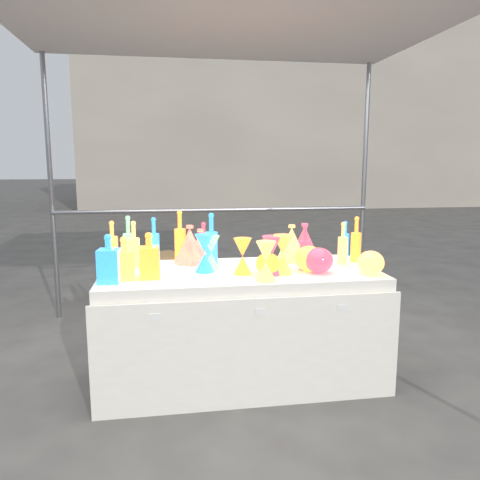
{
  "coord_description": "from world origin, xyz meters",
  "views": [
    {
      "loc": [
        -0.47,
        -2.97,
        1.45
      ],
      "look_at": [
        0.0,
        0.0,
        0.95
      ],
      "focal_mm": 35.0,
      "sensor_mm": 36.0,
      "label": 1
    }
  ],
  "objects": [
    {
      "name": "globe_0",
      "position": [
        0.44,
        -0.1,
        0.82
      ],
      "size": [
        0.23,
        0.23,
        0.15
      ],
      "primitive_type": null,
      "rotation": [
        0.0,
        0.0,
        -0.26
      ],
      "color": "#CF1341",
      "rests_on": "display_table"
    },
    {
      "name": "bottle_11",
      "position": [
        0.73,
        0.07,
        0.9
      ],
      "size": [
        0.08,
        0.08,
        0.3
      ],
      "primitive_type": null,
      "rotation": [
        0.0,
        0.0,
        0.35
      ],
      "color": "#13785B",
      "rests_on": "display_table"
    },
    {
      "name": "bottle_9",
      "position": [
        0.86,
        0.14,
        0.91
      ],
      "size": [
        0.1,
        0.1,
        0.32
      ],
      "primitive_type": null,
      "rotation": [
        0.0,
        0.0,
        -0.42
      ],
      "color": "yellow",
      "rests_on": "display_table"
    },
    {
      "name": "bottle_5",
      "position": [
        -0.73,
        0.28,
        0.92
      ],
      "size": [
        0.08,
        0.08,
        0.34
      ],
      "primitive_type": null,
      "rotation": [
        0.0,
        0.0,
        -0.05
      ],
      "color": "#B42495",
      "rests_on": "display_table"
    },
    {
      "name": "decanter_2",
      "position": [
        -0.81,
        -0.2,
        0.89
      ],
      "size": [
        0.13,
        0.13,
        0.29
      ],
      "primitive_type": null,
      "rotation": [
        0.0,
        0.0,
        -0.09
      ],
      "color": "#167C32",
      "rests_on": "display_table"
    },
    {
      "name": "display_table",
      "position": [
        0.0,
        -0.01,
        0.37
      ],
      "size": [
        1.84,
        0.83,
        0.75
      ],
      "color": "white",
      "rests_on": "ground"
    },
    {
      "name": "bottle_7",
      "position": [
        -0.17,
        0.18,
        0.93
      ],
      "size": [
        0.11,
        0.11,
        0.36
      ],
      "primitive_type": null,
      "rotation": [
        0.0,
        0.0,
        -0.3
      ],
      "color": "#167C32",
      "rests_on": "display_table"
    },
    {
      "name": "lampshade_2",
      "position": [
        0.52,
        0.28,
        0.88
      ],
      "size": [
        0.24,
        0.24,
        0.26
      ],
      "primitive_type": null,
      "rotation": [
        0.0,
        0.0,
        0.09
      ],
      "color": "#1C25A4",
      "rests_on": "display_table"
    },
    {
      "name": "cardboard_box_flat",
      "position": [
        0.57,
        2.39,
        0.03
      ],
      "size": [
        0.69,
        0.53,
        0.06
      ],
      "primitive_type": "cube",
      "rotation": [
        0.0,
        0.0,
        -0.12
      ],
      "color": "#A57B4A",
      "rests_on": "ground"
    },
    {
      "name": "lampshade_1",
      "position": [
        -0.24,
        0.28,
        0.87
      ],
      "size": [
        0.23,
        0.23,
        0.24
      ],
      "primitive_type": null,
      "rotation": [
        0.0,
        0.0,
        0.2
      ],
      "color": "yellow",
      "rests_on": "display_table"
    },
    {
      "name": "bottle_8",
      "position": [
        0.86,
        0.34,
        0.88
      ],
      "size": [
        0.06,
        0.06,
        0.27
      ],
      "primitive_type": null,
      "rotation": [
        0.0,
        0.0,
        -0.08
      ],
      "color": "#167C32",
      "rests_on": "display_table"
    },
    {
      "name": "globe_3",
      "position": [
        0.48,
        -0.16,
        0.82
      ],
      "size": [
        0.21,
        0.21,
        0.15
      ],
      "primitive_type": null,
      "rotation": [
        0.0,
        0.0,
        -0.16
      ],
      "color": "#1C25A4",
      "rests_on": "display_table"
    },
    {
      "name": "hourglass_3",
      "position": [
        -0.18,
        0.05,
        0.86
      ],
      "size": [
        0.12,
        0.12,
        0.23
      ],
      "primitive_type": null,
      "rotation": [
        0.0,
        0.0,
        -0.1
      ],
      "color": "#B42495",
      "rests_on": "display_table"
    },
    {
      "name": "decanter_1",
      "position": [
        -0.58,
        -0.13,
        0.89
      ],
      "size": [
        0.13,
        0.13,
        0.28
      ],
      "primitive_type": null,
      "rotation": [
        0.0,
        0.0,
        0.06
      ],
      "color": "yellow",
      "rests_on": "display_table"
    },
    {
      "name": "hourglass_0",
      "position": [
        -0.0,
        -0.11,
        0.87
      ],
      "size": [
        0.15,
        0.15,
        0.23
      ],
      "primitive_type": null,
      "rotation": [
        0.0,
        0.0,
        -0.34
      ],
      "color": "yellow",
      "rests_on": "display_table"
    },
    {
      "name": "hourglass_4",
      "position": [
        0.25,
        -0.15,
        0.87
      ],
      "size": [
        0.14,
        0.14,
        0.25
      ],
      "primitive_type": null,
      "rotation": [
        0.0,
        0.0,
        0.15
      ],
      "color": "#CF1341",
      "rests_on": "display_table"
    },
    {
      "name": "lampshade_3",
      "position": [
        0.41,
        0.23,
        0.88
      ],
      "size": [
        0.23,
        0.23,
        0.26
      ],
      "primitive_type": null,
      "rotation": [
        0.0,
        0.0,
        -0.04
      ],
      "color": "#13785B",
      "rests_on": "display_table"
    },
    {
      "name": "hourglass_2",
      "position": [
        0.11,
        -0.31,
        0.87
      ],
      "size": [
        0.14,
        0.14,
        0.24
      ],
      "primitive_type": null,
      "rotation": [
        0.0,
        0.0,
        0.19
      ],
      "color": "#13785B",
      "rests_on": "display_table"
    },
    {
      "name": "decanter_0",
      "position": [
        -0.73,
        -0.15,
        0.88
      ],
      "size": [
        0.12,
        0.12,
        0.26
      ],
      "primitive_type": null,
      "rotation": [
        0.0,
        0.0,
        0.15
      ],
      "color": "#CF1341",
      "rests_on": "display_table"
    },
    {
      "name": "background_building",
      "position": [
        4.0,
        14.0,
        3.0
      ],
      "size": [
        14.0,
        6.0,
        6.0
      ],
      "primitive_type": "cube",
      "color": "#C0B5A0",
      "rests_on": "ground"
    },
    {
      "name": "bottle_10",
      "position": [
        0.42,
        -0.06,
        0.9
      ],
      "size": [
        0.08,
        0.08,
        0.3
      ],
      "primitive_type": null,
      "rotation": [
        0.0,
        0.0,
        0.3
      ],
      "color": "#1C25A4",
      "rests_on": "display_table"
    },
    {
      "name": "hourglass_1",
      "position": [
        0.18,
        -0.15,
        0.87
      ],
      "size": [
        0.16,
        0.16,
        0.25
      ],
      "primitive_type": null,
      "rotation": [
        0.0,
        0.0,
        0.34
      ],
      "color": "#1C25A4",
      "rests_on": "display_table"
    },
    {
      "name": "bottle_3",
      "position": [
        -0.21,
        0.35,
        0.89
      ],
      "size": [
        0.09,
        0.09,
        0.28
      ],
      "primitive_type": null,
      "rotation": [
        0.0,
        0.0,
        -0.32
      ],
      "color": "#1C25A4",
      "rests_on": "display_table"
    },
    {
      "name": "hourglass_5",
      "position": [
        -0.24,
        -0.02,
        0.87
      ],
      "size": [
        0.14,
        0.14,
        0.25
      ],
      "primitive_type": null,
      "rotation": [
        0.0,
        0.0,
        -0.11
      ],
      "color": "#167C32",
      "rests_on": "display_table"
    },
    {
      "name": "bottle_1",
      "position": [
        -0.56,
        0.35,
        0.91
      ],
      "size": [
        0.08,
        0.08,
        0.32
      ],
      "primitive_type": null,
      "rotation": [
        0.0,
        0.0,
        0.1
      ],
      "color": "#167C32",
      "rests_on": "display_table"
    },
    {
      "name": "lampshade_0",
      "position": [
        -0.31,
        0.26,
        0.88
      ],
      "size": [
        0.3,
        0.3,
        0.27
      ],
      "primitive_type": null,
      "rotation": [
        0.0,
        0.0,
        0.38
      ],
      "color": "yellow",
      "rests_on": "display_table"
    },
    {
      "name": "ground",
      "position": [
        0.0,
        0.0,
        0.0
      ],
      "size": [
        80.0,
        80.0,
        0.0
      ],
      "primitive_type": "plane",
      "color": "slate",
      "rests_on": "ground"
    },
    {
      "name": "globe_2",
      "position": [
        0.15,
        -0.15,
        0.81
      ],
      "size": [
        0.19,
        0.19,
        0.12
      ],
      "primitive_type": null,
      "rotation": [
        0.0,
        0.0,
        -0.24
      ],
      "color": "yellow",
      "rests_on": "display_table"
    },
    {
      "name": "globe_1",
      "position": [
        0.8,
        -0.25,
        0.82
      ],
      "size": [
        0.17,
        0.17,
        0.13
      ],
      "primitive_type": null,
      "rotation": [
        0.0,
        0.0,
        0.02
      ],
      "color": "#13785B",
      "rests_on": "display_table"
    },
    {
      "name": "bottle_2",
      "position": [
        -0.38,
        0.34,
        0.93
      ],
      "size": [
        0.09,
        0.09,
        0.37
      ],
      "primitive_type": null,
      "rotation": [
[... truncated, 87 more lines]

